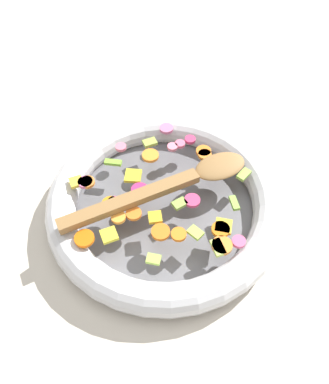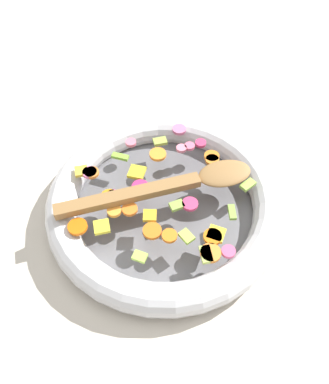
# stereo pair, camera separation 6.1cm
# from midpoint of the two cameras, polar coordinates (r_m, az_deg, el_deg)

# --- Properties ---
(ground_plane) EXTENTS (4.00, 4.00, 0.00)m
(ground_plane) POSITION_cam_midpoint_polar(r_m,az_deg,el_deg) (0.65, 2.68, -2.87)
(ground_plane) COLOR beige
(skillet) EXTENTS (0.40, 0.40, 0.05)m
(skillet) POSITION_cam_midpoint_polar(r_m,az_deg,el_deg) (0.63, 2.76, -1.73)
(skillet) COLOR slate
(skillet) RESTS_ON ground_plane
(chopped_vegetables) EXTENTS (0.31, 0.29, 0.01)m
(chopped_vegetables) POSITION_cam_midpoint_polar(r_m,az_deg,el_deg) (0.60, 2.12, -0.41)
(chopped_vegetables) COLOR orange
(chopped_vegetables) RESTS_ON skillet
(wooden_spoon) EXTENTS (0.21, 0.29, 0.01)m
(wooden_spoon) POSITION_cam_midpoint_polar(r_m,az_deg,el_deg) (0.60, 4.85, 1.02)
(wooden_spoon) COLOR olive
(wooden_spoon) RESTS_ON chopped_vegetables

